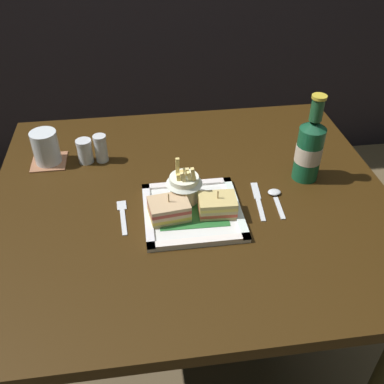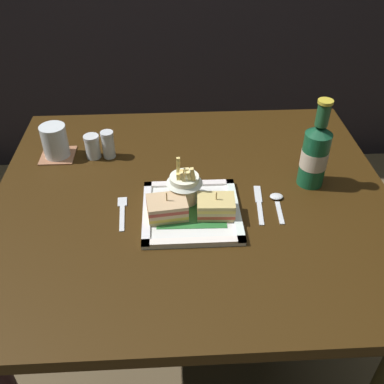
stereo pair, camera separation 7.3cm
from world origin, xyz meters
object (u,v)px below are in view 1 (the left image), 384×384
knife (258,199)px  salt_shaker (85,152)px  sandwich_half_left (169,209)px  sandwich_half_right (217,205)px  dining_table (192,233)px  beer_bottle (310,148)px  square_plate (193,212)px  spoon (275,196)px  fries_cup (184,184)px  fork (123,215)px  water_glass (46,149)px  pepper_shaker (101,150)px

knife → salt_shaker: 0.52m
sandwich_half_left → sandwich_half_right: size_ratio=1.10×
dining_table → beer_bottle: (0.33, 0.04, 0.24)m
square_plate → knife: square_plate is taller
spoon → fries_cup: bearing=177.5°
fork → sandwich_half_left: bearing=-15.6°
fork → water_glass: bearing=128.0°
dining_table → pepper_shaker: (-0.24, 0.20, 0.18)m
sandwich_half_left → spoon: bearing=10.0°
fries_cup → pepper_shaker: 0.32m
sandwich_half_left → water_glass: water_glass is taller
dining_table → water_glass: bearing=151.8°
dining_table → fries_cup: fries_cup is taller
beer_bottle → spoon: size_ratio=2.10×
beer_bottle → salt_shaker: beer_bottle is taller
knife → pepper_shaker: (-0.41, 0.25, 0.04)m
pepper_shaker → water_glass: bearing=175.8°
square_plate → beer_bottle: (0.33, 0.12, 0.09)m
fork → salt_shaker: bearing=111.6°
water_glass → fries_cup: bearing=-33.0°
sandwich_half_right → spoon: sandwich_half_right is taller
fries_cup → salt_shaker: (-0.26, 0.23, -0.03)m
water_glass → knife: water_glass is taller
sandwich_half_left → sandwich_half_right: sandwich_half_left is taller
fries_cup → spoon: size_ratio=1.01×
knife → beer_bottle: bearing=27.9°
sandwich_half_left → spoon: size_ratio=0.88×
fork → spoon: 0.40m
salt_shaker → dining_table: bearing=-35.0°
fries_cup → spoon: 0.25m
dining_table → fries_cup: size_ratio=8.83×
square_plate → fries_cup: size_ratio=2.02×
sandwich_half_left → pepper_shaker: (-0.17, 0.29, 0.00)m
beer_bottle → water_glass: size_ratio=2.55×
sandwich_half_right → pepper_shaker: bearing=134.9°
sandwich_half_left → water_glass: 0.45m
fries_cup → beer_bottle: 0.36m
water_glass → beer_bottle: bearing=-13.6°
sandwich_half_right → fries_cup: size_ratio=0.79×
beer_bottle → square_plate: bearing=-161.0°
square_plate → spoon: 0.23m
fries_cup → knife: 0.20m
sandwich_half_left → fries_cup: 0.08m
water_glass → knife: size_ratio=0.61×
sandwich_half_left → knife: 0.25m
pepper_shaker → beer_bottle: bearing=-16.1°
sandwich_half_right → beer_bottle: 0.31m
sandwich_half_right → fries_cup: (-0.08, 0.06, 0.03)m
square_plate → fries_cup: (-0.01, 0.05, 0.06)m
water_glass → fork: 0.35m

